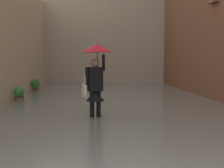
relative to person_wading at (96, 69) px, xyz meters
The scene contains 6 objects.
ground_plane 3.39m from the person_wading, 102.70° to the right, with size 60.00×60.00×0.00m, color gray.
flood_water 3.35m from the person_wading, 102.70° to the right, with size 8.50×24.48×0.16m, color slate.
building_facade_far 13.45m from the person_wading, 92.94° to the right, with size 11.30×1.80×8.51m, color #A89989.
person_wading is the anchor object (origin of this frame).
potted_plant_near_right 8.02m from the person_wading, 68.43° to the right, with size 0.41×0.41×0.76m.
potted_plant_far_right 4.85m from the person_wading, 52.24° to the right, with size 0.40×0.40×0.69m.
Camera 1 is at (0.74, 2.34, 1.69)m, focal length 51.69 mm.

